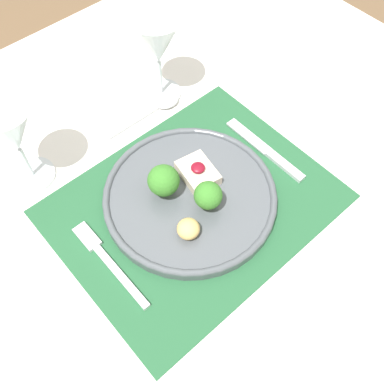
% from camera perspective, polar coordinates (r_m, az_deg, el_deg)
% --- Properties ---
extents(ground_plane, '(8.00, 8.00, 0.00)m').
position_cam_1_polar(ground_plane, '(1.48, 0.13, -17.36)').
color(ground_plane, brown).
extents(dining_table, '(1.31, 1.16, 0.77)m').
position_cam_1_polar(dining_table, '(0.84, 0.21, -4.70)').
color(dining_table, white).
rests_on(dining_table, ground_plane).
extents(placemat, '(0.45, 0.36, 0.00)m').
position_cam_1_polar(placemat, '(0.77, 0.23, -1.53)').
color(placemat, '#235633').
rests_on(placemat, dining_table).
extents(dinner_plate, '(0.30, 0.30, 0.08)m').
position_cam_1_polar(dinner_plate, '(0.76, -0.10, -0.24)').
color(dinner_plate, '#4C5156').
rests_on(dinner_plate, placemat).
extents(fork, '(0.02, 0.18, 0.01)m').
position_cam_1_polar(fork, '(0.73, -10.91, -8.28)').
color(fork, silver).
rests_on(fork, placemat).
extents(knife, '(0.02, 0.18, 0.01)m').
position_cam_1_polar(knife, '(0.84, 9.83, 4.88)').
color(knife, silver).
rests_on(knife, placemat).
extents(spoon, '(0.17, 0.04, 0.02)m').
position_cam_1_polar(spoon, '(0.91, -4.07, 11.06)').
color(spoon, silver).
rests_on(spoon, dining_table).
extents(wine_glass_near, '(0.09, 0.09, 0.18)m').
position_cam_1_polar(wine_glass_near, '(0.85, -4.40, 18.26)').
color(wine_glass_near, white).
rests_on(wine_glass_near, dining_table).
extents(wine_glass_far, '(0.09, 0.09, 0.17)m').
position_cam_1_polar(wine_glass_far, '(0.76, -21.98, 6.99)').
color(wine_glass_far, white).
rests_on(wine_glass_far, dining_table).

